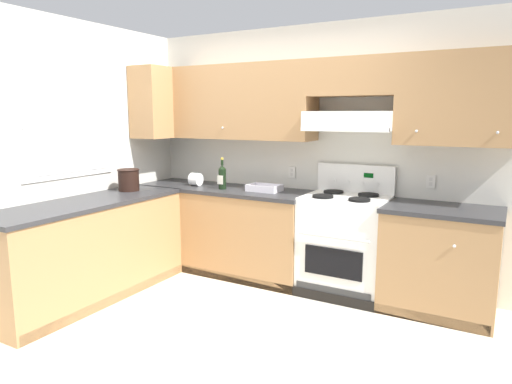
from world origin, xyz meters
name	(u,v)px	position (x,y,z in m)	size (l,w,h in m)	color
ground_plane	(201,327)	(0.00, 0.00, 0.00)	(7.04, 7.04, 0.00)	beige
wall_back	(322,135)	(0.40, 1.53, 1.48)	(4.68, 0.57, 2.55)	silver
wall_left	(78,149)	(-1.59, 0.23, 1.34)	(0.47, 4.00, 2.55)	silver
counter_back_run	(284,238)	(0.13, 1.24, 0.45)	(3.60, 0.65, 0.91)	#A87A4C
counter_left_run	(89,250)	(-1.24, 0.00, 0.45)	(0.63, 1.91, 0.91)	#A87A4C
stove	(344,244)	(0.75, 1.25, 0.48)	(0.76, 0.62, 1.20)	white
wine_bottle	(222,177)	(-0.54, 1.15, 1.04)	(0.08, 0.08, 0.33)	black
bowl	(264,189)	(-0.10, 1.25, 0.93)	(0.33, 0.22, 0.07)	silver
bucket	(129,179)	(-1.31, 0.60, 1.03)	(0.22, 0.22, 0.22)	black
paper_towel_roll	(196,179)	(-0.92, 1.20, 0.98)	(0.11, 0.14, 0.14)	white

